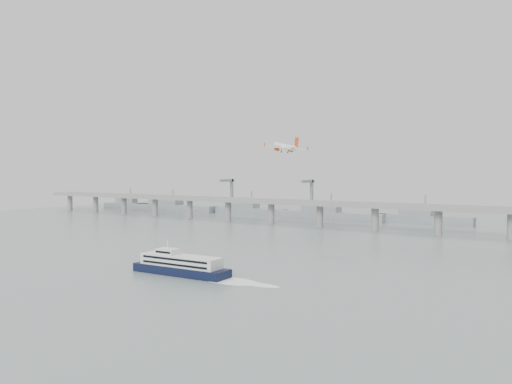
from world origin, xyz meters
The scene contains 5 objects.
ground centered at (0.00, 0.00, 0.00)m, with size 900.00×900.00×0.00m, color slate.
bridge centered at (-1.15, 200.00, 17.65)m, with size 800.00×22.00×23.90m.
distant_fleet centered at (-155.36, 265.08, 6.22)m, with size 453.00×60.90×40.00m.
ferry centered at (7.10, -18.77, 4.19)m, with size 81.90×16.39×15.44m.
airliner centered at (0.77, 87.72, 64.24)m, with size 31.40×29.46×9.57m.
Camera 1 is at (164.91, -191.31, 47.62)m, focal length 35.00 mm.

